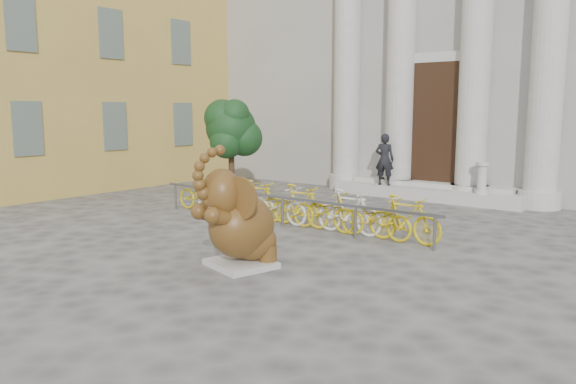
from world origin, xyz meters
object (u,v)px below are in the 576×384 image
Objects in this scene: elephant_statue at (239,223)px; pedestrian at (385,159)px; bike_rack at (289,204)px; tree at (231,129)px.

elephant_statue is 9.04m from pedestrian.
elephant_statue reaches higher than pedestrian.
bike_rack is 5.45m from pedestrian.
pedestrian is (-0.32, 5.40, 0.68)m from bike_rack.
elephant_statue is at bearing 89.34° from pedestrian.
tree is 1.86× the size of pedestrian.
elephant_statue reaches higher than bike_rack.
tree is at bearing 149.73° from elephant_statue.
bike_rack is 4.86× the size of pedestrian.
tree is (-4.03, 2.29, 1.64)m from bike_rack.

